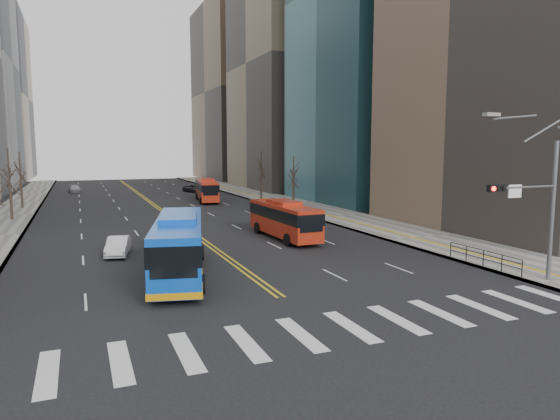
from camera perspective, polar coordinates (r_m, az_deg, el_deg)
name	(u,v)px	position (r m, az deg, el deg)	size (l,w,h in m)	color
ground	(326,330)	(21.60, 5.32, -13.53)	(220.00, 220.00, 0.00)	black
sidewalk_right	(289,203)	(68.83, 1.02, 0.81)	(7.00, 130.00, 0.15)	slate
sidewalk_left	(11,215)	(63.76, -28.35, -0.55)	(5.00, 130.00, 0.15)	slate
crosswalk	(326,330)	(21.59, 5.32, -13.51)	(26.70, 4.00, 0.01)	silver
centerline	(149,201)	(73.90, -14.70, 0.95)	(0.55, 100.00, 0.01)	gold
office_towers	(134,47)	(88.46, -16.32, 17.44)	(83.00, 134.00, 58.00)	gray
signal_mast	(534,198)	(30.65, 27.08, 1.18)	(5.37, 0.37, 9.39)	slate
pedestrian_railing	(483,255)	(34.33, 22.23, -4.82)	(0.06, 6.06, 1.02)	black
street_trees	(102,176)	(52.58, -19.72, 3.70)	(35.20, 47.20, 7.60)	black
blue_bus	(179,244)	(30.46, -11.45, -3.78)	(5.48, 12.94, 3.67)	blue
red_bus_near	(284,217)	(42.03, 0.45, -0.85)	(2.82, 10.12, 3.22)	#AF2712
red_bus_far	(207,189)	(72.11, -8.36, 2.43)	(3.85, 10.58, 3.30)	#AF2712
car_white	(118,246)	(37.37, -18.03, -3.95)	(1.41, 4.04, 1.33)	silver
car_dark_mid	(262,207)	(58.47, -2.10, 0.39)	(1.85, 4.60, 1.57)	black
car_silver	(74,189)	(93.18, -22.44, 2.25)	(1.72, 4.23, 1.23)	gray
car_dark_far	(192,188)	(88.45, -9.97, 2.46)	(2.09, 4.53, 1.26)	black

